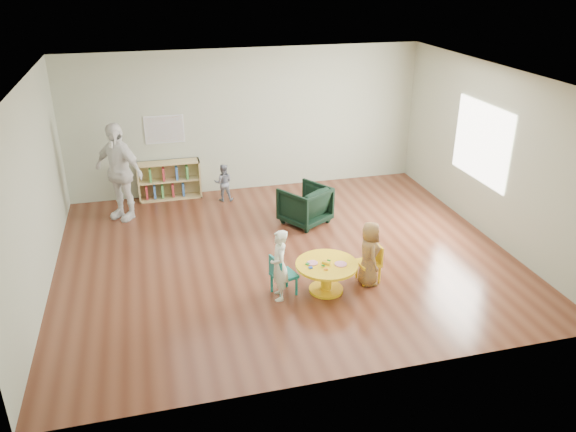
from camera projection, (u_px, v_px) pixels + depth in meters
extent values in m
plane|color=#54291A|center=(284.00, 254.00, 8.94)|extent=(7.00, 7.00, 0.00)
cube|color=silver|center=(284.00, 80.00, 7.81)|extent=(7.00, 6.00, 0.10)
cube|color=#A3AC93|center=(247.00, 121.00, 11.01)|extent=(7.00, 0.10, 2.80)
cube|color=#A3AC93|center=(356.00, 269.00, 5.72)|extent=(7.00, 0.10, 2.80)
cube|color=#A3AC93|center=(33.00, 194.00, 7.57)|extent=(0.10, 6.00, 2.80)
cube|color=#A3AC93|center=(492.00, 153.00, 9.16)|extent=(0.10, 6.00, 2.80)
cube|color=white|center=(481.00, 142.00, 9.38)|extent=(0.02, 1.60, 1.30)
cylinder|color=yellow|center=(326.00, 278.00, 7.88)|extent=(0.16, 0.16, 0.40)
cylinder|color=yellow|center=(326.00, 289.00, 7.96)|extent=(0.49, 0.49, 0.04)
cylinder|color=yellow|center=(327.00, 265.00, 7.79)|extent=(0.88, 0.88, 0.04)
cylinder|color=pink|center=(312.00, 263.00, 7.78)|extent=(0.15, 0.15, 0.02)
cylinder|color=pink|center=(341.00, 264.00, 7.75)|extent=(0.17, 0.17, 0.02)
cylinder|color=yellow|center=(326.00, 263.00, 7.75)|extent=(0.12, 0.12, 0.04)
cylinder|color=#157625|center=(323.00, 265.00, 7.69)|extent=(0.05, 0.05, 0.02)
cylinder|color=#157625|center=(329.00, 260.00, 7.82)|extent=(0.05, 0.05, 0.02)
cube|color=red|center=(325.00, 262.00, 7.80)|extent=(0.07, 0.07, 0.02)
cube|color=orange|center=(326.00, 269.00, 7.62)|extent=(0.06, 0.06, 0.02)
cube|color=blue|center=(311.00, 268.00, 7.66)|extent=(0.06, 0.05, 0.02)
cube|color=#157625|center=(308.00, 264.00, 7.75)|extent=(0.07, 0.07, 0.02)
cube|color=#167C77|center=(284.00, 275.00, 7.78)|extent=(0.39, 0.39, 0.04)
cube|color=#167C77|center=(275.00, 268.00, 7.65)|extent=(0.12, 0.31, 0.27)
cylinder|color=#167C77|center=(272.00, 283.00, 7.88)|extent=(0.04, 0.04, 0.27)
cylinder|color=#167C77|center=(281.00, 291.00, 7.69)|extent=(0.04, 0.04, 0.27)
cylinder|color=#167C77|center=(287.00, 278.00, 8.00)|extent=(0.04, 0.04, 0.27)
cylinder|color=#167C77|center=(296.00, 286.00, 7.81)|extent=(0.04, 0.04, 0.27)
cube|color=yellow|center=(369.00, 263.00, 8.10)|extent=(0.33, 0.33, 0.04)
cube|color=yellow|center=(377.00, 252.00, 8.08)|extent=(0.06, 0.31, 0.26)
cylinder|color=yellow|center=(379.00, 275.00, 8.10)|extent=(0.04, 0.04, 0.26)
cylinder|color=yellow|center=(371.00, 267.00, 8.31)|extent=(0.04, 0.04, 0.26)
cylinder|color=yellow|center=(364.00, 278.00, 8.02)|extent=(0.04, 0.04, 0.26)
cylinder|color=yellow|center=(357.00, 270.00, 8.23)|extent=(0.04, 0.04, 0.26)
cube|color=tan|center=(138.00, 183.00, 10.79)|extent=(0.03, 0.30, 0.75)
cube|color=tan|center=(199.00, 178.00, 11.05)|extent=(0.03, 0.30, 0.75)
cube|color=tan|center=(171.00, 197.00, 11.07)|extent=(1.20, 0.30, 0.03)
cube|color=tan|center=(168.00, 163.00, 10.77)|extent=(1.20, 0.30, 0.03)
cube|color=tan|center=(169.00, 180.00, 10.92)|extent=(1.14, 0.28, 0.03)
cube|color=tan|center=(169.00, 178.00, 11.04)|extent=(1.20, 0.02, 0.75)
cube|color=#B9313A|center=(147.00, 192.00, 10.88)|extent=(0.04, 0.18, 0.26)
cube|color=#3A71CB|center=(155.00, 191.00, 10.92)|extent=(0.04, 0.18, 0.26)
cube|color=#4FAC52|center=(162.00, 191.00, 10.95)|extent=(0.04, 0.18, 0.26)
cube|color=#B9313A|center=(173.00, 190.00, 11.00)|extent=(0.04, 0.18, 0.26)
cube|color=#3A71CB|center=(183.00, 189.00, 11.04)|extent=(0.04, 0.18, 0.26)
cube|color=#4FAC52|center=(150.00, 175.00, 10.76)|extent=(0.04, 0.18, 0.26)
cube|color=#B9313A|center=(163.00, 174.00, 10.82)|extent=(0.04, 0.18, 0.26)
cube|color=#3A71CB|center=(177.00, 173.00, 10.88)|extent=(0.04, 0.18, 0.26)
cube|color=#4FAC52|center=(187.00, 172.00, 10.92)|extent=(0.04, 0.18, 0.26)
cube|color=white|center=(164.00, 129.00, 10.65)|extent=(0.74, 0.01, 0.54)
cube|color=#DF442F|center=(164.00, 129.00, 10.65)|extent=(0.70, 0.00, 0.50)
imported|color=black|center=(305.00, 205.00, 9.89)|extent=(1.02, 1.03, 0.69)
imported|color=white|center=(279.00, 265.00, 7.59)|extent=(0.29, 0.40, 1.02)
imported|color=#F1A61A|center=(369.00, 253.00, 7.96)|extent=(0.36, 0.50, 0.96)
imported|color=#18243D|center=(223.00, 183.00, 10.83)|extent=(0.40, 0.34, 0.73)
imported|color=white|center=(119.00, 172.00, 9.88)|extent=(1.06, 1.01, 1.77)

